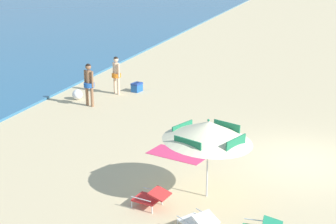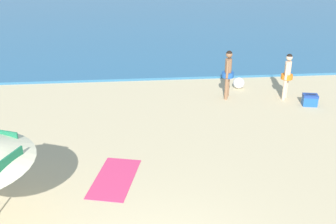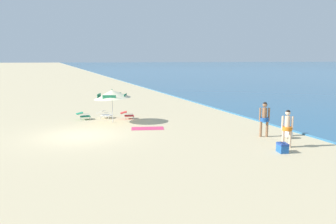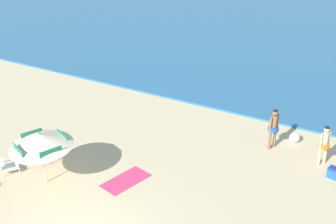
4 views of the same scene
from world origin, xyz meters
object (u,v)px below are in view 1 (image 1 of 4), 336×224
object	(u,v)px
lounge_chair_facing_sea	(198,221)
beach_towel	(178,154)
lounge_chair_beside_umbrella	(151,197)
beach_ball	(77,95)
cooler_box	(137,87)
beach_umbrella_striped_main	(208,131)
person_standing_near_shore	(89,82)
person_standing_beside	(116,72)

from	to	relation	value
lounge_chair_facing_sea	beach_towel	distance (m)	4.54
lounge_chair_beside_umbrella	beach_ball	world-z (taller)	lounge_chair_beside_umbrella
lounge_chair_facing_sea	cooler_box	bearing A→B (deg)	27.91
beach_ball	beach_umbrella_striped_main	bearing A→B (deg)	-133.61
person_standing_near_shore	beach_ball	size ratio (longest dim) A/B	4.03
person_standing_near_shore	beach_ball	bearing A→B (deg)	53.19
beach_umbrella_striped_main	lounge_chair_facing_sea	distance (m)	2.29
beach_umbrella_striped_main	cooler_box	bearing A→B (deg)	31.16
beach_umbrella_striped_main	person_standing_near_shore	xyz separation A→B (m)	(6.32, 6.44, -0.73)
lounge_chair_beside_umbrella	cooler_box	world-z (taller)	lounge_chair_beside_umbrella
person_standing_beside	beach_towel	size ratio (longest dim) A/B	0.93
person_standing_beside	beach_ball	distance (m)	1.98
person_standing_beside	beach_towel	distance (m)	7.61
lounge_chair_facing_sea	cooler_box	xyz separation A→B (m)	(10.76, 5.70, -0.07)
beach_towel	person_standing_near_shore	bearing A→B (deg)	51.75
person_standing_near_shore	beach_towel	size ratio (longest dim) A/B	0.97
beach_umbrella_striped_main	lounge_chair_beside_umbrella	distance (m)	2.10
cooler_box	beach_ball	world-z (taller)	beach_ball
person_standing_near_shore	lounge_chair_beside_umbrella	bearing A→B (deg)	-144.00
lounge_chair_beside_umbrella	beach_towel	distance (m)	3.47
person_standing_near_shore	person_standing_beside	distance (m)	2.09
person_standing_near_shore	cooler_box	xyz separation A→B (m)	(2.70, -0.98, -0.81)
person_standing_beside	cooler_box	xyz separation A→B (m)	(0.63, -0.70, -0.76)
person_standing_near_shore	beach_ball	xyz separation A→B (m)	(0.70, 0.93, -0.80)
lounge_chair_beside_umbrella	lounge_chair_facing_sea	bearing A→B (deg)	-118.60
lounge_chair_beside_umbrella	beach_ball	xyz separation A→B (m)	(8.01, 6.24, -0.06)
cooler_box	beach_ball	bearing A→B (deg)	136.37
lounge_chair_beside_umbrella	beach_towel	size ratio (longest dim) A/B	0.52
person_standing_beside	beach_umbrella_striped_main	bearing A→B (deg)	-143.73
lounge_chair_facing_sea	person_standing_beside	size ratio (longest dim) A/B	0.61
lounge_chair_facing_sea	beach_ball	bearing A→B (deg)	41.00
lounge_chair_facing_sea	person_standing_near_shore	world-z (taller)	person_standing_near_shore
lounge_chair_facing_sea	beach_ball	xyz separation A→B (m)	(8.76, 7.61, -0.06)
beach_umbrella_striped_main	person_standing_near_shore	world-z (taller)	beach_umbrella_striped_main
lounge_chair_beside_umbrella	person_standing_near_shore	xyz separation A→B (m)	(7.32, 5.32, 0.74)
lounge_chair_beside_umbrella	person_standing_beside	size ratio (longest dim) A/B	0.57
lounge_chair_facing_sea	beach_towel	world-z (taller)	lounge_chair_facing_sea
beach_umbrella_striped_main	cooler_box	xyz separation A→B (m)	(9.03, 5.46, -1.55)
person_standing_near_shore	cooler_box	bearing A→B (deg)	-19.99
lounge_chair_beside_umbrella	person_standing_near_shore	distance (m)	9.07
lounge_chair_beside_umbrella	beach_towel	world-z (taller)	lounge_chair_beside_umbrella
beach_umbrella_striped_main	beach_towel	distance (m)	3.36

